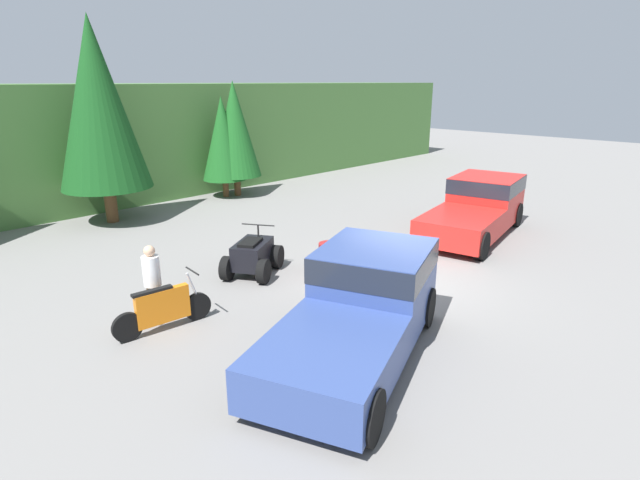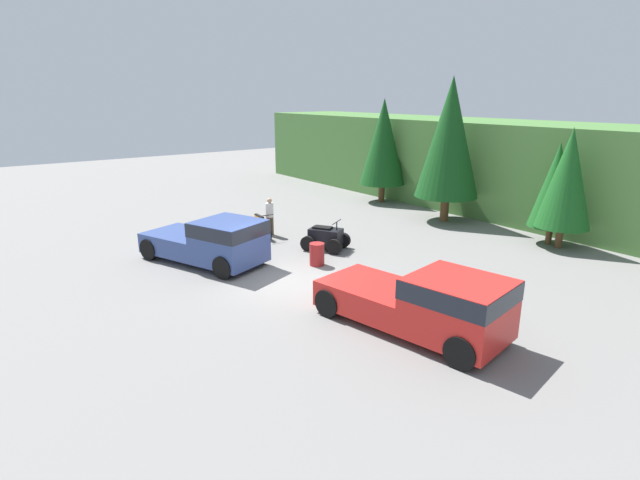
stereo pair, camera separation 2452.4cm
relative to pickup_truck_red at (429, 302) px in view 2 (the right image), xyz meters
The scene contains 12 objects.
ground_plane 5.93m from the pickup_truck_red, behind, with size 80.00×80.00×0.00m, color slate.
hillside_backdrop 16.26m from the pickup_truck_red, 110.93° to the left, with size 44.00×6.00×4.99m.
tree_left 18.11m from the pickup_truck_red, 140.91° to the left, with size 2.74×2.74×6.23m.
tree_mid_left 13.87m from the pickup_truck_red, 128.23° to the left, with size 3.23×3.23×7.33m.
tree_mid_right 11.49m from the pickup_truck_red, 104.12° to the left, with size 1.98×1.98×4.49m.
tree_right 11.28m from the pickup_truck_red, 101.56° to the left, with size 2.26×2.26×5.15m.
pickup_truck_red is the anchor object (origin of this frame).
pickup_truck_second 9.29m from the pickup_truck_red, 166.48° to the right, with size 5.58×3.86×1.85m.
dirt_bike 11.49m from the pickup_truck_red, behind, with size 2.18×0.60×1.19m.
quad_atv 8.42m from the pickup_truck_red, 162.52° to the left, with size 2.22×2.01×1.28m.
rider_person 11.50m from the pickup_truck_red, behind, with size 0.40×0.40×1.79m.
steel_barrel 6.66m from the pickup_truck_red, behind, with size 0.58×0.58×0.88m.
Camera 2 is at (14.15, -8.97, 6.42)m, focal length 28.00 mm.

